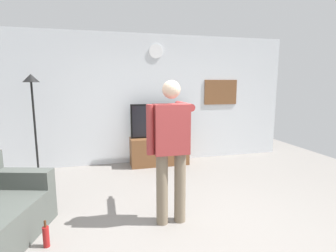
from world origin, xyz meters
The scene contains 9 objects.
ground_plane centered at (0.00, 0.00, 0.00)m, with size 8.40×8.40×0.00m, color gray.
back_wall centered at (0.00, 2.95, 1.35)m, with size 6.40×0.10×2.70m, color silver.
tv_stand centered at (0.25, 2.60, 0.29)m, with size 1.20×0.44×0.58m.
television centered at (0.25, 2.65, 0.93)m, with size 1.16×0.07×0.70m.
wall_clock centered at (0.25, 2.89, 2.34)m, with size 0.29×0.29×0.03m, color white.
framed_picture centered at (1.73, 2.90, 1.49)m, with size 0.78×0.04×0.55m, color brown.
floor_lamp centered at (-2.06, 2.43, 1.32)m, with size 0.32×0.32×1.85m.
person_standing_nearer_lamp centered at (-0.12, 0.31, 0.98)m, with size 0.59×0.78×1.73m.
beverage_bottle centered at (-1.51, 0.14, 0.12)m, with size 0.07×0.07×0.29m.
Camera 1 is at (-0.90, -2.61, 1.69)m, focal length 28.06 mm.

